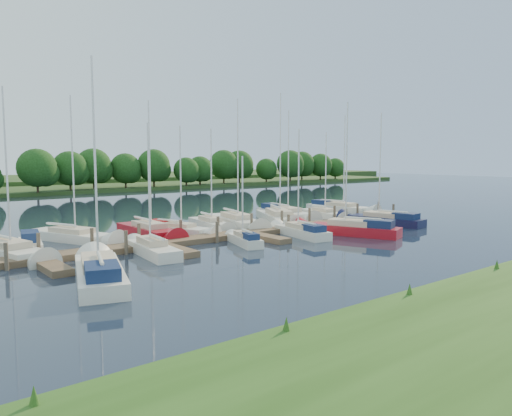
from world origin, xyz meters
TOP-DOWN VIEW (x-y plane):
  - ground at (0.00, 0.00)m, footprint 260.00×260.00m
  - dock at (0.00, 7.31)m, footprint 40.00×6.00m
  - mooring_pilings at (0.00, 8.43)m, footprint 38.24×2.84m
  - far_shore at (0.00, 75.00)m, footprint 180.00×30.00m
  - treeline at (-0.74, 62.17)m, footprint 146.88×9.81m
  - sailboat_n_0 at (-17.04, 10.50)m, footprint 3.71×8.85m
  - motorboat at (-15.21, 12.55)m, footprint 2.27×5.01m
  - sailboat_n_2 at (-11.69, 14.22)m, footprint 4.91×8.87m
  - sailboat_n_3 at (-6.06, 12.76)m, footprint 2.15×8.78m
  - sailboat_n_4 at (-3.72, 12.29)m, footprint 3.75×7.23m
  - sailboat_n_5 at (0.25, 13.38)m, footprint 2.77×7.23m
  - sailboat_n_6 at (2.90, 12.99)m, footprint 3.87×9.56m
  - sailboat_n_7 at (7.50, 12.29)m, footprint 6.06×9.85m
  - sailboat_n_8 at (10.53, 14.73)m, footprint 3.01×9.11m
  - sailboat_n_9 at (13.99, 12.52)m, footprint 2.93×7.29m
  - sailboat_n_10 at (19.41, 15.06)m, footprint 3.17×9.17m
  - sailboat_s_0 at (-14.81, 1.09)m, footprint 4.55×9.39m
  - sailboat_s_1 at (-9.53, 5.57)m, footprint 2.28×6.93m
  - sailboat_s_2 at (-2.48, 4.83)m, footprint 2.39×5.15m
  - sailboat_s_3 at (3.41, 5.01)m, footprint 2.69×7.03m
  - sailboat_s_4 at (7.12, 2.95)m, footprint 4.68×8.63m
  - sailboat_s_5 at (14.39, 5.25)m, footprint 3.11×8.62m

SIDE VIEW (x-z plane):
  - ground at x=0.00m, z-range 0.00..0.00m
  - dock at x=0.00m, z-range 0.00..0.40m
  - sailboat_n_2 at x=-11.69m, z-range -5.39..5.93m
  - sailboat_n_9 at x=13.99m, z-range -4.34..4.88m
  - sailboat_n_5 at x=0.25m, z-range -4.34..4.88m
  - sailboat_n_0 at x=-17.04m, z-range -5.30..5.86m
  - sailboat_n_3 at x=-6.06m, z-range -5.34..5.89m
  - sailboat_n_6 at x=2.90m, z-range -5.73..6.29m
  - sailboat_n_7 at x=7.50m, z-range -6.15..6.72m
  - sailboat_s_1 at x=-9.53m, z-range -4.22..4.79m
  - far_shore at x=0.00m, z-range 0.00..0.60m
  - sailboat_n_4 at x=-3.72m, z-range -4.31..4.92m
  - sailboat_s_2 at x=-2.48m, z-range -3.07..3.70m
  - sailboat_n_10 at x=19.41m, z-range -5.41..6.05m
  - sailboat_s_3 at x=3.41m, z-range -4.18..4.82m
  - sailboat_s_5 at x=14.39m, z-range -5.12..5.78m
  - sailboat_n_8 at x=10.53m, z-range -5.42..6.08m
  - motorboat at x=-15.21m, z-range -0.45..1.12m
  - sailboat_s_0 at x=-14.81m, z-range -5.65..6.34m
  - sailboat_s_4 at x=7.12m, z-range -5.28..5.97m
  - mooring_pilings at x=0.00m, z-range -0.40..1.60m
  - treeline at x=-0.74m, z-range 0.09..8.41m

